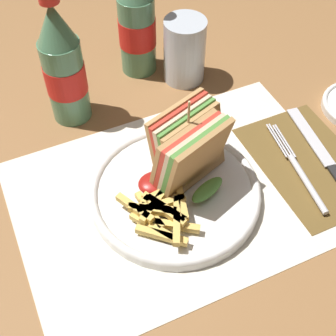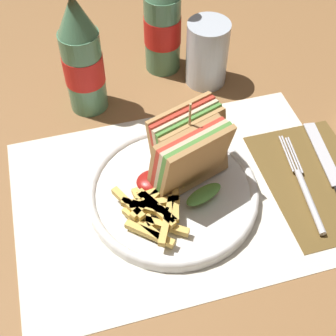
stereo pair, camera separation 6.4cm
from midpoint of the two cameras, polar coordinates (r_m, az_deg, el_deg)
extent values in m
plane|color=olive|center=(0.67, -2.60, -2.38)|extent=(4.00, 4.00, 0.00)
cube|color=silver|center=(0.66, -1.15, -3.25)|extent=(0.46, 0.32, 0.00)
cylinder|color=white|center=(0.65, -2.07, -3.26)|extent=(0.24, 0.24, 0.01)
torus|color=white|center=(0.65, -2.08, -2.89)|extent=(0.24, 0.24, 0.01)
cube|color=tan|center=(0.60, 0.66, 0.70)|extent=(0.10, 0.06, 0.10)
cube|color=#518E3D|center=(0.61, 0.19, 0.98)|extent=(0.10, 0.06, 0.10)
cube|color=beige|center=(0.61, -0.28, 1.26)|extent=(0.10, 0.06, 0.10)
cube|color=red|center=(0.62, -0.74, 1.53)|extent=(0.10, 0.06, 0.10)
cube|color=tan|center=(0.62, -1.20, 1.80)|extent=(0.10, 0.06, 0.10)
ellipsoid|color=#518E3D|center=(0.63, 1.92, -2.84)|extent=(0.06, 0.04, 0.02)
cube|color=tan|center=(0.62, 0.40, 1.90)|extent=(0.10, 0.06, 0.10)
cube|color=#518E3D|center=(0.62, -0.06, 2.35)|extent=(0.10, 0.06, 0.10)
cube|color=beige|center=(0.63, -0.52, 2.79)|extent=(0.10, 0.06, 0.10)
cube|color=red|center=(0.63, -0.97, 3.23)|extent=(0.10, 0.06, 0.10)
cube|color=tan|center=(0.63, -1.42, 3.66)|extent=(0.10, 0.06, 0.10)
ellipsoid|color=#518E3D|center=(0.65, 0.36, -0.23)|extent=(0.06, 0.04, 0.02)
cylinder|color=tan|center=(0.61, -0.41, 3.06)|extent=(0.00, 0.00, 0.13)
cube|color=#E0B756|center=(0.62, -5.24, -5.40)|extent=(0.02, 0.06, 0.01)
cube|color=#E0B756|center=(0.60, -2.55, -7.18)|extent=(0.06, 0.05, 0.01)
cube|color=#E0B756|center=(0.59, -3.89, -8.41)|extent=(0.06, 0.05, 0.01)
cube|color=#E0B756|center=(0.60, -4.98, -7.37)|extent=(0.04, 0.06, 0.01)
cube|color=#E0B756|center=(0.62, -3.48, -3.12)|extent=(0.07, 0.02, 0.01)
cube|color=#E0B756|center=(0.61, -4.27, -5.19)|extent=(0.05, 0.04, 0.01)
cube|color=#E0B756|center=(0.60, -3.47, -5.44)|extent=(0.04, 0.06, 0.01)
cube|color=#E0B756|center=(0.61, -3.51, -5.07)|extent=(0.04, 0.06, 0.01)
cube|color=#E0B756|center=(0.61, -5.23, -5.29)|extent=(0.05, 0.04, 0.01)
cube|color=#E0B756|center=(0.61, -1.27, -4.56)|extent=(0.02, 0.05, 0.01)
cube|color=#E0B756|center=(0.59, -2.01, -6.49)|extent=(0.04, 0.07, 0.01)
cube|color=#E0B756|center=(0.61, -7.07, -5.07)|extent=(0.03, 0.06, 0.01)
cube|color=#E0B756|center=(0.61, -3.85, -4.68)|extent=(0.07, 0.01, 0.01)
cube|color=#E0B756|center=(0.61, -4.86, -4.89)|extent=(0.05, 0.04, 0.01)
ellipsoid|color=maroon|center=(0.64, -4.54, -1.99)|extent=(0.05, 0.04, 0.02)
cube|color=brown|center=(0.72, 14.42, 0.50)|extent=(0.14, 0.21, 0.00)
cylinder|color=silver|center=(0.68, 14.11, -2.00)|extent=(0.02, 0.11, 0.01)
cylinder|color=silver|center=(0.73, 10.67, 3.18)|extent=(0.01, 0.07, 0.00)
cylinder|color=silver|center=(0.73, 10.96, 3.24)|extent=(0.01, 0.07, 0.00)
cylinder|color=silver|center=(0.73, 11.24, 3.31)|extent=(0.01, 0.07, 0.00)
cylinder|color=silver|center=(0.73, 11.53, 3.37)|extent=(0.01, 0.07, 0.00)
cube|color=silver|center=(0.75, 14.63, 3.66)|extent=(0.03, 0.13, 0.00)
cylinder|color=#4C7F5B|center=(0.75, -14.75, 10.12)|extent=(0.06, 0.06, 0.14)
cylinder|color=red|center=(0.74, -14.86, 10.53)|extent=(0.06, 0.06, 0.05)
cone|color=#4C7F5B|center=(0.69, -16.46, 16.49)|extent=(0.06, 0.06, 0.06)
cylinder|color=#4C7F5B|center=(0.82, -6.05, 15.74)|extent=(0.06, 0.06, 0.14)
cylinder|color=red|center=(0.82, -6.09, 16.14)|extent=(0.06, 0.06, 0.05)
cylinder|color=silver|center=(0.80, -0.30, 14.01)|extent=(0.07, 0.07, 0.11)
cylinder|color=black|center=(0.82, -0.30, 12.75)|extent=(0.06, 0.06, 0.07)
camera|label=1|loc=(0.03, -92.87, -3.43)|focal=50.00mm
camera|label=2|loc=(0.03, 87.13, 3.43)|focal=50.00mm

